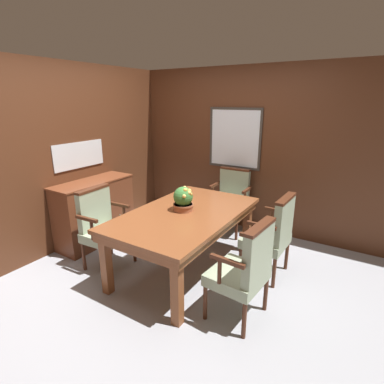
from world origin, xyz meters
TOP-DOWN VIEW (x-y plane):
  - ground_plane at (0.00, 0.00)m, footprint 14.00×14.00m
  - wall_back at (0.00, 1.75)m, footprint 7.20×0.08m
  - wall_left at (-1.61, 0.00)m, footprint 0.08×7.20m
  - dining_table at (0.15, 0.15)m, footprint 1.11×1.86m
  - chair_right_near at (1.07, -0.28)m, footprint 0.50×0.59m
  - chair_left_near at (-0.76, -0.28)m, footprint 0.49×0.58m
  - chair_head_far at (0.13, 1.47)m, footprint 0.57×0.47m
  - chair_right_far at (1.06, 0.57)m, footprint 0.48×0.58m
  - potted_plant at (0.11, 0.18)m, footprint 0.24×0.24m
  - sideboard_cabinet at (-1.36, 0.11)m, footprint 0.45×1.15m

SIDE VIEW (x-z plane):
  - ground_plane at x=0.00m, z-range 0.00..0.00m
  - sideboard_cabinet at x=-1.36m, z-range 0.00..0.90m
  - chair_right_near at x=1.07m, z-range 0.05..1.02m
  - chair_left_near at x=-0.76m, z-range 0.05..1.02m
  - chair_head_far at x=0.13m, z-range 0.05..1.02m
  - chair_right_far at x=1.06m, z-range 0.05..1.02m
  - dining_table at x=0.15m, z-range 0.28..1.02m
  - potted_plant at x=0.11m, z-range 0.73..1.02m
  - wall_left at x=-1.61m, z-range 0.00..2.45m
  - wall_back at x=0.00m, z-range 0.00..2.45m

